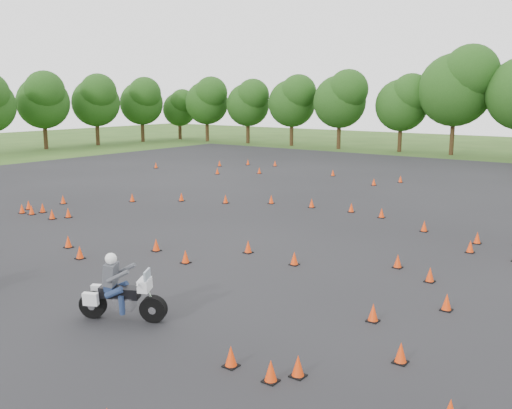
# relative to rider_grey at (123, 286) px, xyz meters

# --- Properties ---
(ground) EXTENTS (140.00, 140.00, 0.00)m
(ground) POSITION_rel_rider_grey_xyz_m (-2.94, 5.81, -0.92)
(ground) COLOR #2D5119
(ground) RESTS_ON ground
(asphalt_pad) EXTENTS (62.00, 62.00, 0.00)m
(asphalt_pad) POSITION_rel_rider_grey_xyz_m (-2.94, 11.81, -0.91)
(asphalt_pad) COLOR black
(asphalt_pad) RESTS_ON ground
(traffic_cones) EXTENTS (35.83, 33.42, 0.45)m
(traffic_cones) POSITION_rel_rider_grey_xyz_m (-3.22, 12.00, -0.69)
(traffic_cones) COLOR #ED3A09
(traffic_cones) RESTS_ON asphalt_pad
(rider_grey) EXTENTS (2.44, 1.70, 1.83)m
(rider_grey) POSITION_rel_rider_grey_xyz_m (0.00, 0.00, 0.00)
(rider_grey) COLOR #43454B
(rider_grey) RESTS_ON ground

